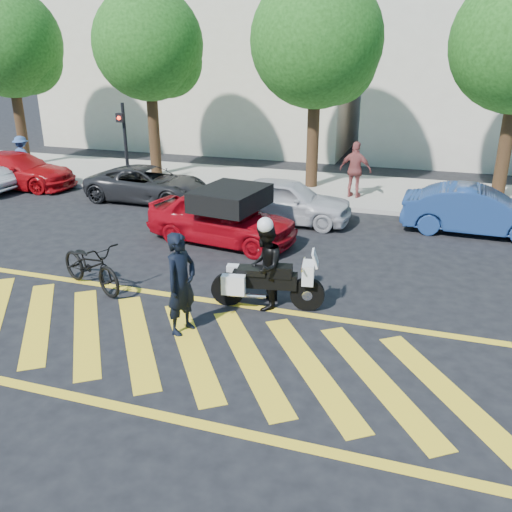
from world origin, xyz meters
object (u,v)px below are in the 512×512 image
(bicycle, at_px, (91,265))
(parked_left, at_px, (17,170))
(police_motorcycle, at_px, (266,282))
(officer_bike, at_px, (181,284))
(parked_mid_right, at_px, (286,200))
(parked_right, at_px, (477,211))
(officer_moto, at_px, (265,267))
(parked_mid_left, at_px, (148,184))
(red_convertible, at_px, (222,218))

(bicycle, distance_m, parked_left, 10.84)
(bicycle, height_order, police_motorcycle, bicycle)
(officer_bike, height_order, police_motorcycle, officer_bike)
(officer_bike, distance_m, police_motorcycle, 1.92)
(parked_mid_right, height_order, parked_right, parked_mid_right)
(officer_moto, distance_m, parked_left, 13.87)
(parked_left, bearing_deg, police_motorcycle, -122.22)
(officer_moto, bearing_deg, parked_mid_left, -146.02)
(officer_bike, height_order, parked_mid_left, officer_bike)
(parked_left, bearing_deg, parked_mid_left, -94.42)
(police_motorcycle, height_order, parked_mid_right, parked_mid_right)
(bicycle, height_order, parked_mid_left, parked_mid_left)
(red_convertible, relative_size, parked_mid_right, 1.04)
(parked_mid_right, bearing_deg, parked_mid_left, 79.48)
(police_motorcycle, relative_size, officer_moto, 1.31)
(parked_mid_left, distance_m, parked_mid_right, 5.27)
(bicycle, bearing_deg, police_motorcycle, -61.50)
(bicycle, bearing_deg, officer_moto, -61.40)
(officer_bike, bearing_deg, parked_left, 67.78)
(police_motorcycle, height_order, parked_mid_left, parked_mid_left)
(bicycle, bearing_deg, parked_mid_left, 42.97)
(officer_bike, relative_size, parked_mid_right, 0.49)
(bicycle, xyz_separation_m, red_convertible, (1.64, 3.75, 0.15))
(parked_left, distance_m, parked_mid_right, 10.96)
(police_motorcycle, bearing_deg, officer_moto, 149.80)
(red_convertible, relative_size, parked_left, 0.91)
(officer_bike, xyz_separation_m, parked_left, (-10.87, 8.36, -0.32))
(parked_mid_right, bearing_deg, officer_bike, 178.97)
(bicycle, relative_size, police_motorcycle, 0.91)
(parked_right, bearing_deg, police_motorcycle, 147.60)
(bicycle, xyz_separation_m, parked_left, (-8.10, 7.20, 0.10))
(officer_bike, xyz_separation_m, parked_mid_right, (0.03, 7.27, -0.30))
(bicycle, xyz_separation_m, parked_mid_right, (2.80, 6.11, 0.13))
(bicycle, bearing_deg, parked_mid_right, -0.54)
(parked_mid_left, bearing_deg, parked_mid_right, -99.65)
(officer_moto, relative_size, red_convertible, 0.43)
(parked_mid_right, bearing_deg, police_motorcycle, -169.59)
(parked_mid_right, bearing_deg, officer_moto, -169.73)
(parked_left, bearing_deg, bicycle, -134.06)
(bicycle, bearing_deg, parked_left, 72.49)
(red_convertible, height_order, parked_left, red_convertible)
(red_convertible, xyz_separation_m, parked_mid_right, (1.17, 2.36, -0.03))
(officer_moto, distance_m, parked_mid_left, 9.21)
(parked_mid_left, bearing_deg, officer_moto, -136.50)
(parked_right, bearing_deg, officer_bike, 146.63)
(parked_left, bearing_deg, parked_right, -94.04)
(red_convertible, height_order, parked_mid_left, red_convertible)
(police_motorcycle, bearing_deg, parked_right, 46.60)
(parked_mid_right, bearing_deg, red_convertible, 152.91)
(police_motorcycle, distance_m, parked_left, 13.89)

